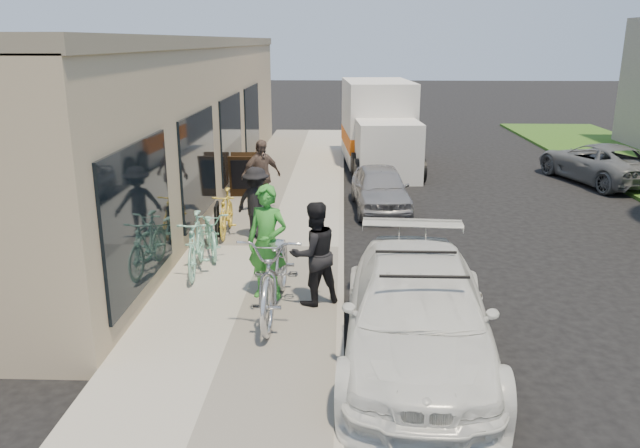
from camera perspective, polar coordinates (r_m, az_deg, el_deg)
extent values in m
plane|color=black|center=(9.82, 4.50, -8.52)|extent=(120.00, 120.00, 0.00)
cube|color=#9E9B8F|center=(12.67, -5.12, -2.33)|extent=(3.00, 34.00, 0.15)
cube|color=gray|center=(12.57, 1.92, -2.46)|extent=(0.12, 34.00, 0.13)
cube|color=tan|center=(17.70, -13.89, 9.04)|extent=(3.50, 20.00, 4.00)
cube|color=#796F5B|center=(17.57, -14.37, 15.84)|extent=(3.60, 20.00, 0.25)
cube|color=black|center=(9.74, -16.20, 0.68)|extent=(0.06, 3.00, 2.20)
cube|color=black|center=(13.49, -11.04, 5.30)|extent=(0.06, 3.00, 2.20)
cube|color=black|center=(17.35, -8.11, 7.88)|extent=(0.06, 3.00, 2.20)
cube|color=black|center=(21.27, -6.24, 9.50)|extent=(0.06, 3.00, 2.20)
cylinder|color=black|center=(12.72, -9.49, -0.23)|extent=(0.06, 0.06, 0.77)
cylinder|color=black|center=(13.21, -9.27, 0.40)|extent=(0.06, 0.06, 0.77)
cylinder|color=black|center=(12.86, -9.46, 1.74)|extent=(0.10, 0.52, 0.06)
cube|color=black|center=(16.48, -7.15, 4.33)|extent=(0.69, 0.31, 1.12)
cube|color=black|center=(16.87, -6.98, 4.62)|extent=(0.69, 0.31, 1.12)
cube|color=black|center=(16.43, -7.17, 4.49)|extent=(0.55, 0.21, 0.80)
imported|color=white|center=(8.38, 8.86, -8.07)|extent=(2.24, 4.85, 1.37)
cylinder|color=black|center=(7.64, 9.52, -4.84)|extent=(1.09, 0.04, 0.04)
cylinder|color=black|center=(8.49, 8.76, -2.60)|extent=(1.09, 0.04, 0.04)
imported|color=gray|center=(15.78, 5.53, 3.28)|extent=(1.53, 3.38, 1.13)
cube|color=silver|center=(19.24, 6.24, 6.65)|extent=(2.01, 2.01, 1.79)
cube|color=black|center=(19.18, 6.27, 7.76)|extent=(1.74, 0.18, 0.85)
cube|color=silver|center=(21.93, 5.23, 9.36)|extent=(2.45, 4.10, 2.73)
cube|color=#E05A0D|center=(22.01, 5.19, 7.78)|extent=(2.47, 4.12, 0.52)
cylinder|color=black|center=(18.76, 3.53, 4.85)|extent=(0.29, 0.77, 0.75)
cylinder|color=black|center=(19.04, 9.20, 4.84)|extent=(0.29, 0.77, 0.75)
cylinder|color=black|center=(19.77, 3.25, 5.46)|extent=(0.29, 0.77, 0.75)
cylinder|color=black|center=(20.04, 8.64, 5.44)|extent=(0.29, 0.77, 0.75)
cylinder|color=black|center=(23.28, 2.44, 7.14)|extent=(0.29, 0.77, 0.75)
cylinder|color=black|center=(23.51, 7.06, 7.12)|extent=(0.29, 0.77, 0.75)
imported|color=#5B5D60|center=(20.67, 24.19, 5.14)|extent=(3.04, 4.66, 1.19)
imported|color=silver|center=(9.42, -4.02, -4.19)|extent=(0.96, 2.59, 1.35)
imported|color=green|center=(9.87, -4.84, -1.70)|extent=(0.78, 0.64, 1.85)
imported|color=black|center=(9.65, -0.56, -2.70)|extent=(1.00, 0.94, 1.64)
imported|color=#8FD5BA|center=(11.26, -11.27, -1.79)|extent=(0.63, 1.78, 1.05)
imported|color=#8FD5BA|center=(12.24, -9.96, -0.63)|extent=(1.08, 1.79, 0.89)
imported|color=yellow|center=(13.38, -8.56, 1.04)|extent=(0.48, 1.59, 0.95)
imported|color=black|center=(12.97, -5.84, 1.93)|extent=(1.12, 0.97, 1.51)
imported|color=brown|center=(15.00, -5.40, 4.40)|extent=(1.09, 0.93, 1.75)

